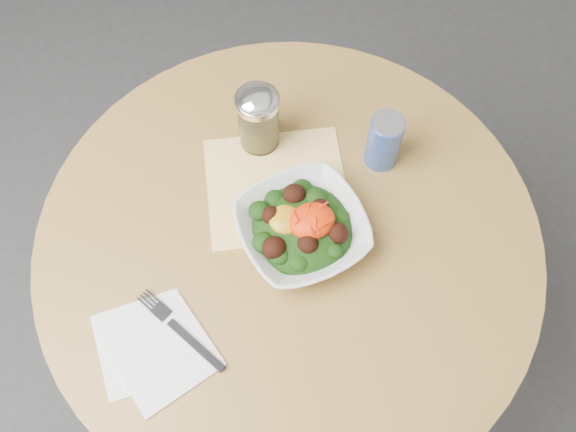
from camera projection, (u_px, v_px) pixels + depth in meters
name	position (u px, v px, depth m)	size (l,w,h in m)	color
ground	(288.00, 349.00, 1.80)	(6.00, 6.00, 0.00)	#303033
table	(288.00, 278.00, 1.31)	(0.90, 0.90, 0.75)	black
cloth_napkin	(277.00, 186.00, 1.18)	(0.25, 0.23, 0.00)	#F9A50D
paper_napkins	(154.00, 349.00, 1.04)	(0.19, 0.19, 0.00)	white
salad_bowl	(302.00, 228.00, 1.11)	(0.24, 0.24, 0.08)	silver
fork	(178.00, 328.00, 1.05)	(0.11, 0.18, 0.00)	black
spice_shaker	(258.00, 119.00, 1.16)	(0.08, 0.08, 0.14)	silver
beverage_can	(384.00, 141.00, 1.15)	(0.06, 0.06, 0.12)	navy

